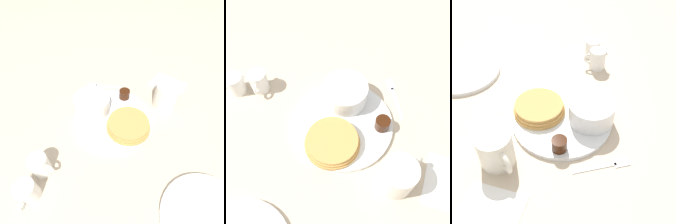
# 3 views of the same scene
# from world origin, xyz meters

# --- Properties ---
(ground_plane) EXTENTS (4.00, 4.00, 0.00)m
(ground_plane) POSITION_xyz_m (0.00, 0.00, 0.00)
(ground_plane) COLOR #C6B299
(plate) EXTENTS (0.26, 0.26, 0.01)m
(plate) POSITION_xyz_m (0.00, 0.00, 0.01)
(plate) COLOR white
(plate) RESTS_ON ground_plane
(pancake_stack) EXTENTS (0.13, 0.13, 0.03)m
(pancake_stack) POSITION_xyz_m (0.06, -0.02, 0.03)
(pancake_stack) COLOR tan
(pancake_stack) RESTS_ON plate
(bowl) EXTENTS (0.12, 0.12, 0.06)m
(bowl) POSITION_xyz_m (-0.07, -0.00, 0.04)
(bowl) COLOR white
(bowl) RESTS_ON plate
(syrup_cup) EXTENTS (0.04, 0.04, 0.03)m
(syrup_cup) POSITION_xyz_m (-0.00, 0.10, 0.03)
(syrup_cup) COLOR #38190A
(syrup_cup) RESTS_ON plate
(butter_ramekin) EXTENTS (0.05, 0.05, 0.04)m
(butter_ramekin) POSITION_xyz_m (-0.09, 0.01, 0.03)
(butter_ramekin) COLOR white
(butter_ramekin) RESTS_ON plate
(coffee_mug) EXTENTS (0.09, 0.10, 0.09)m
(coffee_mug) POSITION_xyz_m (0.14, 0.13, 0.04)
(coffee_mug) COLOR silver
(coffee_mug) RESTS_ON ground_plane
(creamer_pitcher_near) EXTENTS (0.07, 0.05, 0.07)m
(creamer_pitcher_near) POSITION_xyz_m (-0.09, -0.24, 0.03)
(creamer_pitcher_near) COLOR white
(creamer_pitcher_near) RESTS_ON ground_plane
(creamer_pitcher_far) EXTENTS (0.05, 0.07, 0.06)m
(creamer_pitcher_far) POSITION_xyz_m (-0.08, -0.30, 0.03)
(creamer_pitcher_far) COLOR white
(creamer_pitcher_far) RESTS_ON ground_plane
(fork) EXTENTS (0.13, 0.05, 0.00)m
(fork) POSITION_xyz_m (-0.11, 0.13, 0.00)
(fork) COLOR silver
(fork) RESTS_ON ground_plane
(napkin) EXTENTS (0.14, 0.12, 0.00)m
(napkin) POSITION_xyz_m (0.13, 0.25, 0.00)
(napkin) COLOR white
(napkin) RESTS_ON ground_plane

